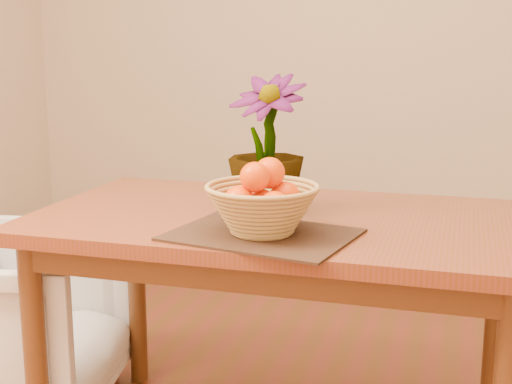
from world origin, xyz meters
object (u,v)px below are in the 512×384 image
(potted_plant, at_px, (267,144))
(table, at_px, (280,244))
(wicker_basket, at_px, (262,211))
(armchair, at_px, (10,315))

(potted_plant, bearing_deg, table, -17.48)
(table, height_order, wicker_basket, wicker_basket)
(wicker_basket, distance_m, armchair, 1.07)
(table, xyz_separation_m, armchair, (-0.92, -0.01, -0.32))
(potted_plant, bearing_deg, armchair, -168.46)
(wicker_basket, bearing_deg, armchair, 166.42)
(armchair, bearing_deg, potted_plant, -98.63)
(wicker_basket, xyz_separation_m, armchair, (-0.94, 0.23, -0.47))
(potted_plant, distance_m, armchair, 1.06)
(table, distance_m, potted_plant, 0.29)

